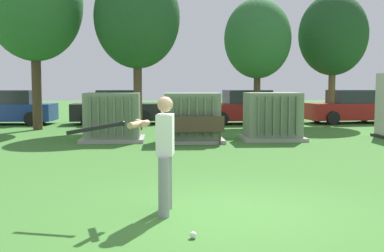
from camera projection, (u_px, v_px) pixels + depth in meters
The scene contains 15 objects.
ground_plane at pixel (234, 213), 7.12m from camera, with size 96.00×96.00×0.00m, color #3D752D.
transformer_west at pixel (113, 118), 16.04m from camera, with size 2.10×1.70×1.62m.
transformer_mid_west at pixel (192, 118), 15.79m from camera, with size 2.10×1.70×1.62m.
transformer_mid_east at pixel (272, 117), 16.37m from camera, with size 2.10×1.70×1.62m.
park_bench at pixel (195, 128), 14.94m from camera, with size 1.81×0.42×0.92m.
batter at pixel (161, 148), 7.07m from camera, with size 1.61×0.72×1.74m.
sports_ball at pixel (193, 235), 5.95m from camera, with size 0.09×0.09×0.09m, color white.
tree_left at pixel (34, 4), 19.58m from camera, with size 3.94×3.94×7.54m.
tree_center_left at pixel (137, 18), 19.56m from camera, with size 3.52×3.52×6.73m.
tree_center_right at pixel (258, 39), 21.28m from camera, with size 2.98×2.98×5.70m.
tree_right at pixel (333, 35), 22.29m from camera, with size 3.20×3.20×6.11m.
parked_car_leftmost at pixel (10, 108), 22.61m from camera, with size 4.28×2.09×1.62m.
parked_car_left_of_center at pixel (117, 108), 22.88m from camera, with size 4.29×2.10×1.62m.
parked_car_right_of_center at pixel (245, 108), 23.01m from camera, with size 4.34×2.22×1.62m.
parked_car_rightmost at pixel (350, 108), 23.38m from camera, with size 4.39×2.33×1.62m.
Camera 1 is at (-1.06, -6.92, 1.93)m, focal length 44.65 mm.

